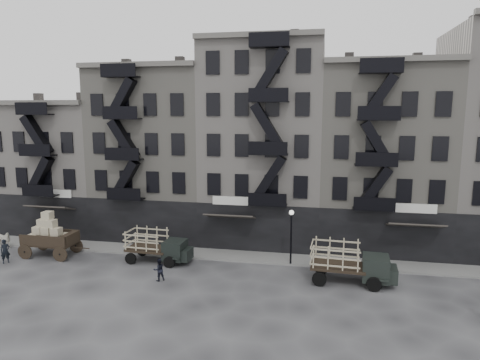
% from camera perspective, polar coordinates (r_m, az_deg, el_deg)
% --- Properties ---
extents(ground, '(140.00, 140.00, 0.00)m').
position_cam_1_polar(ground, '(31.01, 0.69, -12.62)').
color(ground, '#38383A').
rests_on(ground, ground).
extents(sidewalk, '(55.00, 2.50, 0.15)m').
position_cam_1_polar(sidewalk, '(34.43, 1.83, -10.20)').
color(sidewalk, slate).
rests_on(sidewalk, ground).
extents(building_west, '(10.00, 11.35, 13.20)m').
position_cam_1_polar(building_west, '(46.00, -22.20, 1.70)').
color(building_west, '#AEA7A0').
rests_on(building_west, ground).
extents(building_midwest, '(10.00, 11.35, 16.20)m').
position_cam_1_polar(building_midwest, '(41.21, -10.59, 3.52)').
color(building_midwest, gray).
rests_on(building_midwest, ground).
extents(building_center, '(10.00, 11.35, 18.20)m').
position_cam_1_polar(building_center, '(38.57, 3.36, 4.75)').
color(building_center, '#AEA7A0').
rests_on(building_center, ground).
extents(building_mideast, '(10.00, 11.35, 16.20)m').
position_cam_1_polar(building_mideast, '(38.62, 18.23, 2.81)').
color(building_mideast, gray).
rests_on(building_mideast, ground).
extents(lamp_post, '(0.36, 0.36, 4.28)m').
position_cam_1_polar(lamp_post, '(32.19, 6.84, -6.61)').
color(lamp_post, black).
rests_on(lamp_post, ground).
extents(horse, '(1.84, 0.92, 1.51)m').
position_cam_1_polar(horse, '(41.52, -29.16, -6.99)').
color(horse, silver).
rests_on(horse, ground).
extents(wagon, '(4.25, 2.30, 3.59)m').
position_cam_1_polar(wagon, '(37.52, -24.19, -6.22)').
color(wagon, black).
rests_on(wagon, ground).
extents(stake_truck_west, '(5.12, 2.32, 2.52)m').
position_cam_1_polar(stake_truck_west, '(33.73, -11.02, -8.35)').
color(stake_truck_west, black).
rests_on(stake_truck_west, ground).
extents(stake_truck_east, '(5.71, 2.62, 2.80)m').
position_cam_1_polar(stake_truck_east, '(30.17, 14.49, -10.32)').
color(stake_truck_east, black).
rests_on(stake_truck_east, ground).
extents(pedestrian_west, '(0.77, 0.80, 1.84)m').
position_cam_1_polar(pedestrian_west, '(37.61, -28.82, -8.33)').
color(pedestrian_west, black).
rests_on(pedestrian_west, ground).
extents(pedestrian_mid, '(0.98, 0.96, 1.59)m').
position_cam_1_polar(pedestrian_mid, '(30.38, -10.76, -11.65)').
color(pedestrian_mid, black).
rests_on(pedestrian_mid, ground).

